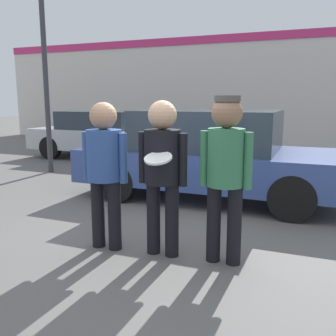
% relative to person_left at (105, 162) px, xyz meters
% --- Properties ---
extents(ground_plane, '(56.00, 56.00, 0.00)m').
position_rel_person_left_xyz_m(ground_plane, '(0.50, 0.38, -1.01)').
color(ground_plane, '#5B5956').
extents(storefront_building, '(24.00, 0.22, 4.12)m').
position_rel_person_left_xyz_m(storefront_building, '(0.50, 10.93, 1.08)').
color(storefront_building, silver).
rests_on(storefront_building, ground).
extents(person_left, '(0.56, 0.39, 1.68)m').
position_rel_person_left_xyz_m(person_left, '(0.00, 0.00, 0.00)').
color(person_left, black).
rests_on(person_left, ground).
extents(person_middle_with_frisbee, '(0.56, 0.61, 1.70)m').
position_rel_person_left_xyz_m(person_middle_with_frisbee, '(0.68, 0.07, 0.01)').
color(person_middle_with_frisbee, black).
rests_on(person_middle_with_frisbee, ground).
extents(person_right, '(0.54, 0.37, 1.74)m').
position_rel_person_left_xyz_m(person_right, '(1.35, 0.11, 0.05)').
color(person_right, black).
rests_on(person_right, ground).
extents(parked_car_near, '(4.52, 1.97, 1.52)m').
position_rel_person_left_xyz_m(parked_car_near, '(0.49, 2.69, -0.25)').
color(parked_car_near, '#334784').
rests_on(parked_car_near, ground).
extents(parked_car_far, '(4.24, 1.86, 1.37)m').
position_rel_person_left_xyz_m(parked_car_far, '(-3.71, 5.99, -0.31)').
color(parked_car_far, '#B7BABF').
rests_on(parked_car_far, ground).
extents(street_lamp, '(1.07, 0.35, 6.14)m').
position_rel_person_left_xyz_m(street_lamp, '(-3.52, 3.55, 2.70)').
color(street_lamp, '#38383D').
rests_on(street_lamp, ground).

